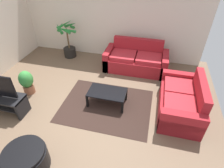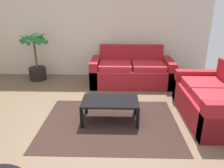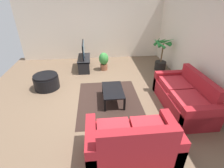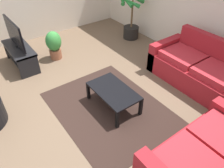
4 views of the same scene
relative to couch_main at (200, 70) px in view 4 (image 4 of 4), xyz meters
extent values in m
plane|color=brown|center=(-0.98, -2.28, -0.30)|extent=(6.60, 6.60, 0.00)
cube|color=maroon|center=(0.00, -0.03, -0.09)|extent=(1.93, 0.90, 0.42)
cube|color=maroon|center=(0.00, 0.34, 0.36)|extent=(1.57, 0.16, 0.48)
cube|color=maroon|center=(-0.87, -0.03, 0.01)|extent=(0.18, 0.90, 0.62)
cube|color=#B8272F|center=(-0.39, -0.08, 0.18)|extent=(0.74, 0.66, 0.12)
cube|color=#B8272F|center=(0.39, -0.08, 0.18)|extent=(0.74, 0.66, 0.12)
cube|color=maroon|center=(1.27, -1.62, -0.09)|extent=(0.90, 1.65, 0.42)
cube|color=#B8272F|center=(1.22, -1.94, 0.18)|extent=(0.66, 0.61, 0.12)
cube|color=#B8272F|center=(1.22, -1.29, 0.18)|extent=(0.66, 0.61, 0.12)
cube|color=black|center=(-2.76, -2.64, 0.14)|extent=(1.10, 0.45, 0.04)
cube|color=black|center=(-2.76, -2.64, -0.09)|extent=(1.02, 0.39, 0.03)
cube|color=black|center=(-3.28, -2.64, -0.07)|extent=(0.06, 0.41, 0.46)
cube|color=black|center=(-2.24, -2.64, -0.07)|extent=(0.06, 0.41, 0.46)
cube|color=black|center=(-2.76, -2.64, 0.48)|extent=(0.97, 0.06, 0.55)
cube|color=teal|center=(-2.76, -2.62, 0.48)|extent=(0.92, 0.03, 0.50)
cylinder|color=black|center=(-2.76, -2.64, 0.18)|extent=(0.10, 0.10, 0.04)
cube|color=black|center=(-0.45, -1.78, 0.05)|extent=(0.92, 0.54, 0.03)
cube|color=black|center=(-0.89, -2.03, -0.13)|extent=(0.05, 0.05, 0.34)
cube|color=black|center=(-0.01, -2.03, -0.13)|extent=(0.05, 0.05, 0.34)
cube|color=black|center=(-0.89, -1.53, -0.13)|extent=(0.05, 0.05, 0.34)
cube|color=black|center=(-0.01, -1.53, -0.13)|extent=(0.05, 0.05, 0.34)
cube|color=black|center=(-0.45, -1.88, -0.30)|extent=(2.20, 1.70, 0.01)
cylinder|color=black|center=(-2.39, 0.27, -0.14)|extent=(0.42, 0.42, 0.32)
cylinder|color=brown|center=(-2.39, 0.27, 0.37)|extent=(0.05, 0.05, 0.70)
cone|color=#247832|center=(-2.21, 0.29, 0.77)|extent=(0.14, 0.40, 0.23)
cone|color=#247832|center=(-2.38, 0.02, 0.77)|extent=(0.49, 0.13, 0.27)
cone|color=#247832|center=(-2.24, 0.05, 0.77)|extent=(0.50, 0.39, 0.29)
cylinder|color=brown|center=(-2.60, -1.89, -0.18)|extent=(0.27, 0.27, 0.23)
ellipsoid|color=#378539|center=(-2.60, -1.89, 0.14)|extent=(0.36, 0.36, 0.46)
camera|label=1|loc=(0.51, -5.09, 2.93)|focal=29.49mm
camera|label=2|loc=(-0.33, -5.00, 1.55)|focal=34.71mm
camera|label=3|loc=(3.41, -2.21, 2.40)|focal=27.09mm
camera|label=4|loc=(1.82, -3.47, 2.39)|focal=34.63mm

